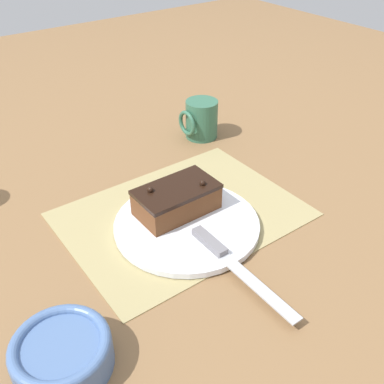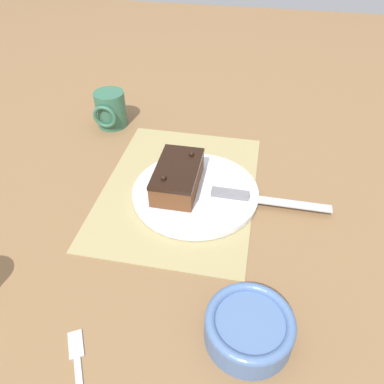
{
  "view_description": "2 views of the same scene",
  "coord_description": "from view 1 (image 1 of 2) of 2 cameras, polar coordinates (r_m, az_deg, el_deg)",
  "views": [
    {
      "loc": [
        0.41,
        0.59,
        0.55
      ],
      "look_at": [
        -0.01,
        0.03,
        0.07
      ],
      "focal_mm": 42.0,
      "sensor_mm": 36.0,
      "label": 1
    },
    {
      "loc": [
        0.63,
        0.15,
        0.56
      ],
      "look_at": [
        0.03,
        0.04,
        0.02
      ],
      "focal_mm": 35.0,
      "sensor_mm": 36.0,
      "label": 2
    }
  ],
  "objects": [
    {
      "name": "coffee_mug",
      "position": [
        1.17,
        1.12,
        9.2
      ],
      "size": [
        0.09,
        0.08,
        0.1
      ],
      "color": "#33664C",
      "rests_on": "ground_plane"
    },
    {
      "name": "small_bowl",
      "position": [
        0.67,
        -16.19,
        -19.0
      ],
      "size": [
        0.14,
        0.14,
        0.05
      ],
      "color": "#4C6B9E",
      "rests_on": "ground_plane"
    },
    {
      "name": "serving_knife",
      "position": [
        0.79,
        4.17,
        -8.08
      ],
      "size": [
        0.02,
        0.26,
        0.01
      ],
      "rotation": [
        0.0,
        0.0,
        6.28
      ],
      "color": "slate",
      "rests_on": "cake_plate"
    },
    {
      "name": "ground_plane",
      "position": [
        0.91,
        -1.26,
        -2.89
      ],
      "size": [
        3.0,
        3.0,
        0.0
      ],
      "primitive_type": "plane",
      "color": "olive"
    },
    {
      "name": "placemat_woven",
      "position": [
        0.91,
        -1.26,
        -2.79
      ],
      "size": [
        0.46,
        0.34,
        0.0
      ],
      "primitive_type": "cube",
      "color": "tan",
      "rests_on": "ground_plane"
    },
    {
      "name": "chocolate_cake",
      "position": [
        0.88,
        -1.91,
        -0.96
      ],
      "size": [
        0.16,
        0.09,
        0.06
      ],
      "rotation": [
        0.0,
        0.0,
        0.01
      ],
      "color": "brown",
      "rests_on": "cake_plate"
    },
    {
      "name": "cake_plate",
      "position": [
        0.87,
        -0.66,
        -4.12
      ],
      "size": [
        0.28,
        0.28,
        0.01
      ],
      "color": "white",
      "rests_on": "placemat_woven"
    }
  ]
}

